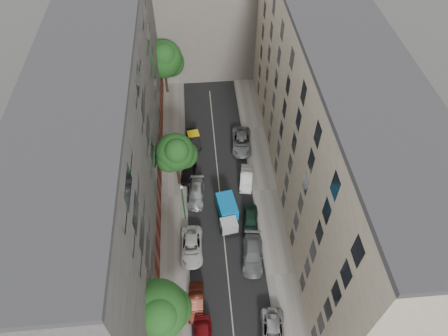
{
  "coord_description": "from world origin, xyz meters",
  "views": [
    {
      "loc": [
        -1.97,
        -29.06,
        38.5
      ],
      "look_at": [
        0.42,
        -1.1,
        6.0
      ],
      "focal_mm": 32.0,
      "sensor_mm": 36.0,
      "label": 1
    }
  ],
  "objects": [
    {
      "name": "sidewalk_right",
      "position": [
        5.5,
        0.0,
        0.07
      ],
      "size": [
        3.0,
        44.0,
        0.15
      ],
      "primitive_type": "cube",
      "color": "gray",
      "rests_on": "ground"
    },
    {
      "name": "car_left_1",
      "position": [
        -3.34,
        -13.4,
        0.66
      ],
      "size": [
        1.64,
        4.09,
        1.32
      ],
      "primitive_type": "imported",
      "rotation": [
        0.0,
        0.0,
        -0.06
      ],
      "color": "#4B190F",
      "rests_on": "ground"
    },
    {
      "name": "road_surface",
      "position": [
        0.0,
        0.0,
        0.01
      ],
      "size": [
        8.0,
        44.0,
        0.02
      ],
      "primitive_type": "cube",
      "color": "black",
      "rests_on": "ground"
    },
    {
      "name": "lamp_post",
      "position": [
        -4.2,
        -3.3,
        3.86
      ],
      "size": [
        0.36,
        0.36,
        5.97
      ],
      "color": "#1B6026",
      "rests_on": "sidewalk_left"
    },
    {
      "name": "car_right_4",
      "position": [
        3.52,
        7.8,
        0.75
      ],
      "size": [
        2.98,
        5.61,
        1.5
      ],
      "primitive_type": "imported",
      "rotation": [
        0.0,
        0.0,
        -0.09
      ],
      "color": "slate",
      "rests_on": "ground"
    },
    {
      "name": "building_endcap",
      "position": [
        0.0,
        28.0,
        9.0
      ],
      "size": [
        18.0,
        12.0,
        18.0
      ],
      "primitive_type": "cube",
      "color": "slate",
      "rests_on": "ground"
    },
    {
      "name": "building_left",
      "position": [
        -11.0,
        0.0,
        10.0
      ],
      "size": [
        8.0,
        44.0,
        20.0
      ],
      "primitive_type": "cube",
      "color": "#494744",
      "rests_on": "ground"
    },
    {
      "name": "ground",
      "position": [
        0.0,
        0.0,
        0.0
      ],
      "size": [
        120.0,
        120.0,
        0.0
      ],
      "primitive_type": "plane",
      "color": "#4C4C49",
      "rests_on": "ground"
    },
    {
      "name": "car_right_3",
      "position": [
        3.41,
        1.6,
        0.69
      ],
      "size": [
        2.14,
        4.35,
        1.37
      ],
      "primitive_type": "imported",
      "rotation": [
        0.0,
        0.0,
        -0.17
      ],
      "color": "silver",
      "rests_on": "ground"
    },
    {
      "name": "pedestrian",
      "position": [
        4.5,
        9.45,
        0.96
      ],
      "size": [
        0.69,
        0.56,
        1.63
      ],
      "primitive_type": "imported",
      "rotation": [
        0.0,
        0.0,
        3.47
      ],
      "color": "black",
      "rests_on": "sidewalk_right"
    },
    {
      "name": "car_left_4",
      "position": [
        -3.6,
        3.4,
        0.74
      ],
      "size": [
        2.22,
        4.53,
        1.49
      ],
      "primitive_type": "imported",
      "rotation": [
        0.0,
        0.0,
        -0.11
      ],
      "color": "black",
      "rests_on": "ground"
    },
    {
      "name": "car_left_5",
      "position": [
        -2.8,
        9.0,
        0.63
      ],
      "size": [
        1.99,
        4.03,
        1.27
      ],
      "primitive_type": "imported",
      "rotation": [
        0.0,
        0.0,
        0.17
      ],
      "color": "black",
      "rests_on": "ground"
    },
    {
      "name": "tree_near",
      "position": [
        -6.3,
        -16.03,
        5.56
      ],
      "size": [
        5.4,
        5.14,
        8.24
      ],
      "color": "#382619",
      "rests_on": "sidewalk_left"
    },
    {
      "name": "sidewalk_left",
      "position": [
        -5.5,
        0.0,
        0.07
      ],
      "size": [
        3.0,
        44.0,
        0.15
      ],
      "primitive_type": "cube",
      "color": "gray",
      "rests_on": "ground"
    },
    {
      "name": "car_right_0",
      "position": [
        3.6,
        -17.0,
        0.66
      ],
      "size": [
        2.73,
        4.99,
        1.33
      ],
      "primitive_type": "imported",
      "rotation": [
        0.0,
        0.0,
        -0.11
      ],
      "color": "silver",
      "rests_on": "ground"
    },
    {
      "name": "car_right_1",
      "position": [
        2.8,
        -8.8,
        0.75
      ],
      "size": [
        2.74,
        5.37,
        1.49
      ],
      "primitive_type": "imported",
      "rotation": [
        0.0,
        0.0,
        -0.13
      ],
      "color": "slate",
      "rests_on": "ground"
    },
    {
      "name": "car_left_2",
      "position": [
        -3.6,
        -7.35,
        0.71
      ],
      "size": [
        2.52,
        5.17,
        1.42
      ],
      "primitive_type": "imported",
      "rotation": [
        0.0,
        0.0,
        -0.03
      ],
      "color": "silver",
      "rests_on": "ground"
    },
    {
      "name": "car_right_2",
      "position": [
        3.12,
        -4.6,
        0.72
      ],
      "size": [
        2.21,
        4.4,
        1.44
      ],
      "primitive_type": "imported",
      "rotation": [
        0.0,
        0.0,
        -0.12
      ],
      "color": "black",
      "rests_on": "ground"
    },
    {
      "name": "tree_far",
      "position": [
        -6.3,
        19.89,
        5.8
      ],
      "size": [
        5.65,
        5.43,
        8.62
      ],
      "color": "#382619",
      "rests_on": "sidewalk_left"
    },
    {
      "name": "car_left_3",
      "position": [
        -2.8,
        -0.2,
        0.67
      ],
      "size": [
        2.37,
        4.81,
        1.34
      ],
      "primitive_type": "imported",
      "rotation": [
        0.0,
        0.0,
        -0.11
      ],
      "color": "#B9B9BE",
      "rests_on": "ground"
    },
    {
      "name": "tree_mid",
      "position": [
        -4.72,
        1.86,
        5.56
      ],
      "size": [
        4.79,
        4.43,
        8.0
      ],
      "color": "#382619",
      "rests_on": "sidewalk_left"
    },
    {
      "name": "tarp_truck",
      "position": [
        0.6,
        -3.63,
        1.22
      ],
      "size": [
        2.58,
        5.05,
        2.21
      ],
      "rotation": [
        0.0,
        0.0,
        0.16
      ],
      "color": "black",
      "rests_on": "ground"
    },
    {
      "name": "building_right",
      "position": [
        11.0,
        0.0,
        10.0
      ],
      "size": [
        8.0,
        44.0,
        20.0
      ],
      "primitive_type": "cube",
      "color": "beige",
      "rests_on": "ground"
    }
  ]
}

